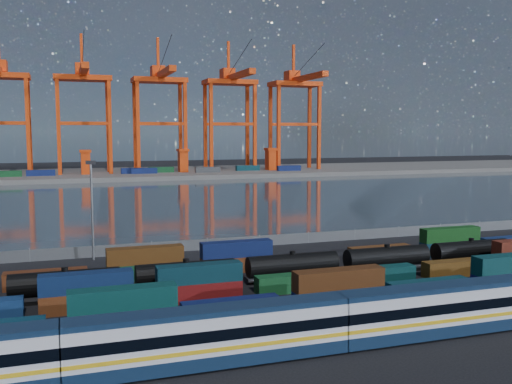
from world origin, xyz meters
name	(u,v)px	position (x,y,z in m)	size (l,w,h in m)	color
ground	(324,284)	(0.00, 0.00, 0.00)	(700.00, 700.00, 0.00)	black
harbor_water	(180,200)	(0.00, 105.00, 0.01)	(700.00, 700.00, 0.00)	#2E3A43
far_quay	(139,173)	(0.00, 210.00, 1.00)	(700.00, 70.00, 2.00)	#514F4C
distant_mountains	(98,60)	(63.02, 1600.00, 220.29)	(2470.00, 1100.00, 520.00)	#1E2630
passenger_train	(212,337)	(-21.90, -22.61, 2.78)	(78.12, 3.22, 5.53)	silver
container_row_south	(332,294)	(-4.08, -10.93, 2.00)	(138.99, 2.31, 4.91)	#3A3C3E
container_row_mid	(306,277)	(-3.72, -2.06, 1.84)	(139.20, 2.20, 4.69)	#45484B
container_row_north	(329,253)	(5.98, 10.60, 1.78)	(140.72, 2.23, 4.76)	navy
tanker_string	(186,274)	(-18.98, 3.21, 2.16)	(106.99, 3.00, 4.30)	black
waterfront_fence	(259,241)	(0.00, 28.00, 1.00)	(160.12, 0.12, 2.20)	#595B5E
yard_light_mast	(92,205)	(-30.00, 26.00, 9.30)	(1.60, 0.40, 16.60)	slate
gantry_cranes	(122,90)	(-7.50, 203.25, 40.44)	(200.37, 48.71, 65.97)	#E83F10
quay_containers	(118,171)	(-11.00, 195.46, 3.30)	(172.58, 10.99, 2.60)	navy
straddle_carriers	(136,161)	(-2.50, 200.00, 7.82)	(140.00, 7.00, 11.10)	#E83F10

